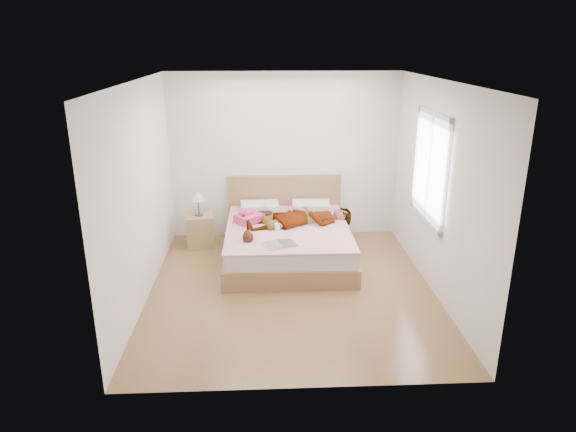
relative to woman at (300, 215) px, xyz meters
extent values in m
plane|color=#56361B|center=(-0.18, -1.10, -0.62)|extent=(4.00, 4.00, 0.00)
imported|color=silver|center=(0.00, 0.00, 0.00)|extent=(1.76, 1.01, 0.23)
ellipsoid|color=black|center=(-0.57, 0.45, -0.08)|extent=(0.52, 0.58, 0.07)
cube|color=silver|center=(-0.50, 0.40, 0.05)|extent=(0.06, 0.09, 0.05)
plane|color=white|center=(-0.18, -1.10, 1.98)|extent=(4.00, 4.00, 0.00)
plane|color=white|center=(-0.18, 0.90, 0.68)|extent=(3.60, 0.00, 3.60)
plane|color=silver|center=(-0.18, -3.10, 0.68)|extent=(3.60, 0.00, 3.60)
plane|color=white|center=(-1.98, -1.10, 0.68)|extent=(0.00, 4.00, 4.00)
plane|color=silver|center=(1.62, -1.10, 0.68)|extent=(0.00, 4.00, 4.00)
cube|color=white|center=(1.59, -0.80, 0.88)|extent=(0.02, 1.10, 1.30)
cube|color=silver|center=(1.59, -1.38, 0.88)|extent=(0.04, 0.06, 1.42)
cube|color=silver|center=(1.59, -0.22, 0.88)|extent=(0.04, 0.06, 1.42)
cube|color=silver|center=(1.59, -0.80, 0.20)|extent=(0.04, 1.22, 0.06)
cube|color=silver|center=(1.59, -0.80, 1.56)|extent=(0.04, 1.22, 0.06)
cube|color=silver|center=(1.59, -0.80, 0.88)|extent=(0.03, 0.04, 1.30)
cube|color=brown|center=(-0.18, -0.15, -0.49)|extent=(1.78, 2.08, 0.26)
cube|color=silver|center=(-0.18, -0.15, -0.25)|extent=(1.70, 2.00, 0.22)
cube|color=white|center=(-0.18, -0.15, -0.13)|extent=(1.74, 2.04, 0.03)
cube|color=brown|center=(-0.18, 0.86, -0.12)|extent=(1.80, 0.07, 1.00)
cube|color=white|center=(-0.58, 0.57, -0.05)|extent=(0.61, 0.44, 0.13)
cube|color=white|center=(0.22, 0.57, -0.05)|extent=(0.60, 0.43, 0.13)
cube|color=#FF458F|center=(-0.74, 0.05, -0.05)|extent=(0.47, 0.46, 0.12)
ellipsoid|color=#FF458F|center=(-0.78, 0.08, 0.02)|extent=(0.26, 0.22, 0.11)
cube|color=white|center=(-0.31, -0.86, -0.11)|extent=(0.50, 0.41, 0.01)
cube|color=white|center=(-0.41, -0.89, -0.10)|extent=(0.29, 0.34, 0.02)
cube|color=black|center=(-0.20, -0.82, -0.10)|extent=(0.29, 0.34, 0.02)
cylinder|color=white|center=(-0.34, -0.29, -0.07)|extent=(0.10, 0.10, 0.09)
torus|color=white|center=(-0.30, -0.28, -0.07)|extent=(0.07, 0.02, 0.07)
cylinder|color=black|center=(-0.34, -0.29, -0.03)|extent=(0.08, 0.08, 0.00)
ellipsoid|color=black|center=(-0.74, -0.70, -0.05)|extent=(0.16, 0.18, 0.12)
ellipsoid|color=#F1E5C9|center=(-0.73, -0.71, -0.04)|extent=(0.09, 0.10, 0.06)
sphere|color=black|center=(-0.75, -0.61, -0.04)|extent=(0.09, 0.09, 0.09)
sphere|color=#F49FBC|center=(-0.78, -0.58, -0.02)|extent=(0.03, 0.03, 0.03)
sphere|color=pink|center=(-0.72, -0.57, -0.02)|extent=(0.03, 0.03, 0.03)
ellipsoid|color=black|center=(-0.78, -0.74, -0.08)|extent=(0.04, 0.06, 0.03)
ellipsoid|color=black|center=(-0.68, -0.73, -0.08)|extent=(0.04, 0.06, 0.03)
cube|color=olive|center=(-1.51, 0.41, -0.37)|extent=(0.46, 0.42, 0.50)
cylinder|color=#464646|center=(-1.51, 0.41, -0.11)|extent=(0.14, 0.14, 0.02)
cylinder|color=#484848|center=(-1.51, 0.41, 0.02)|extent=(0.02, 0.02, 0.26)
cone|color=silver|center=(-1.51, 0.41, 0.19)|extent=(0.23, 0.23, 0.15)
camera|label=1|loc=(-0.51, -7.04, 2.40)|focal=32.00mm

